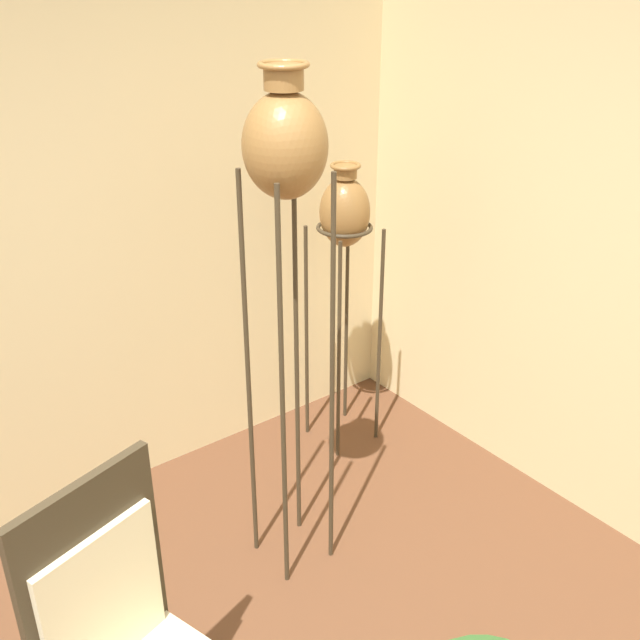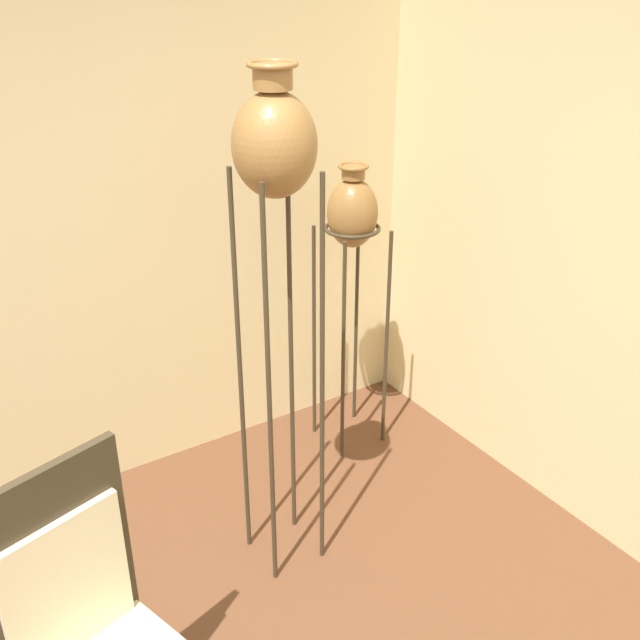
% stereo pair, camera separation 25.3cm
% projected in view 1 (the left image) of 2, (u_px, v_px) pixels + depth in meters
% --- Properties ---
extents(vase_stand_tall, '(0.30, 0.30, 2.14)m').
position_uv_depth(vase_stand_tall, '(285.00, 162.00, 2.63)').
color(vase_stand_tall, '#382D1E').
rests_on(vase_stand_tall, ground_plane).
extents(vase_stand_medium, '(0.30, 0.30, 1.56)m').
position_uv_depth(vase_stand_medium, '(345.00, 222.00, 3.70)').
color(vase_stand_medium, '#382D1E').
rests_on(vase_stand_medium, ground_plane).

